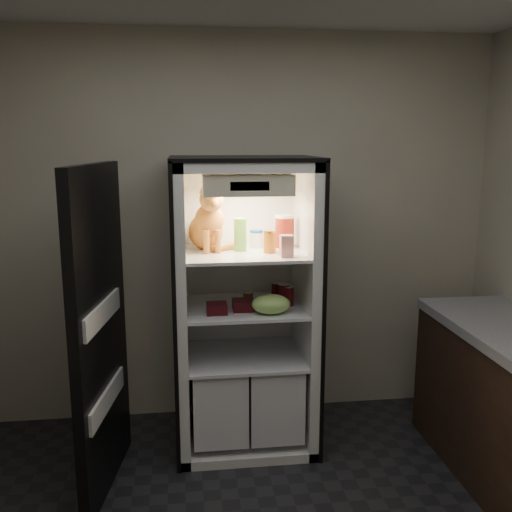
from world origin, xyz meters
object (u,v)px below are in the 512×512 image
at_px(grape_bag, 271,304).
at_px(soda_can_b, 289,296).
at_px(soda_can_a, 277,292).
at_px(berry_box_left, 217,308).
at_px(berry_box_right, 243,305).
at_px(cream_carton, 287,246).
at_px(mayo_tub, 256,239).
at_px(pepper_jar, 285,231).
at_px(condiment_jar, 248,298).
at_px(soda_can_c, 284,294).
at_px(refrigerator, 244,325).
at_px(parmesan_shaker, 240,235).
at_px(tabby_cat, 208,224).
at_px(salsa_jar, 270,241).

bearing_deg(grape_bag, soda_can_b, 49.36).
xyz_separation_m(soda_can_a, grape_bag, (-0.08, -0.26, -0.00)).
bearing_deg(soda_can_a, berry_box_left, -152.06).
bearing_deg(berry_box_right, cream_carton, -19.09).
distance_m(mayo_tub, grape_bag, 0.47).
height_order(pepper_jar, soda_can_b, pepper_jar).
height_order(mayo_tub, berry_box_right, mayo_tub).
xyz_separation_m(pepper_jar, cream_carton, (-0.04, -0.30, -0.04)).
bearing_deg(berry_box_right, soda_can_a, 35.22).
bearing_deg(grape_bag, mayo_tub, 98.88).
distance_m(condiment_jar, berry_box_right, 0.12).
distance_m(mayo_tub, soda_can_a, 0.37).
distance_m(pepper_jar, condiment_jar, 0.49).
relative_size(soda_can_c, condiment_jar, 1.53).
distance_m(pepper_jar, berry_box_left, 0.68).
bearing_deg(berry_box_right, pepper_jar, 35.96).
height_order(refrigerator, cream_carton, refrigerator).
bearing_deg(parmesan_shaker, mayo_tub, 40.42).
bearing_deg(pepper_jar, tabby_cat, -176.80).
bearing_deg(tabby_cat, berry_box_right, -52.31).
distance_m(cream_carton, grape_bag, 0.37).
bearing_deg(tabby_cat, soda_can_c, -21.84).
distance_m(parmesan_shaker, cream_carton, 0.33).
height_order(soda_can_b, soda_can_c, soda_can_c).
height_order(mayo_tub, soda_can_b, mayo_tub).
distance_m(refrigerator, soda_can_b, 0.36).
height_order(condiment_jar, berry_box_right, condiment_jar).
height_order(pepper_jar, soda_can_a, pepper_jar).
relative_size(tabby_cat, parmesan_shaker, 2.13).
bearing_deg(mayo_tub, refrigerator, -145.43).
height_order(cream_carton, soda_can_a, cream_carton).
xyz_separation_m(refrigerator, grape_bag, (0.14, -0.25, 0.21)).
distance_m(parmesan_shaker, pepper_jar, 0.31).
bearing_deg(grape_bag, soda_can_c, 58.41).
height_order(mayo_tub, condiment_jar, mayo_tub).
height_order(pepper_jar, berry_box_right, pepper_jar).
xyz_separation_m(salsa_jar, cream_carton, (0.08, -0.13, -0.01)).
bearing_deg(soda_can_a, pepper_jar, 38.85).
bearing_deg(grape_bag, soda_can_a, 73.58).
height_order(refrigerator, tabby_cat, refrigerator).
bearing_deg(tabby_cat, berry_box_left, -90.96).
bearing_deg(soda_can_a, mayo_tub, 157.42).
relative_size(mayo_tub, cream_carton, 0.90).
height_order(soda_can_a, condiment_jar, soda_can_a).
bearing_deg(parmesan_shaker, condiment_jar, -12.09).
bearing_deg(soda_can_c, soda_can_b, -31.65).
distance_m(mayo_tub, condiment_jar, 0.38).
height_order(grape_bag, berry_box_right, grape_bag).
bearing_deg(salsa_jar, soda_can_b, 9.86).
bearing_deg(grape_bag, cream_carton, 4.56).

